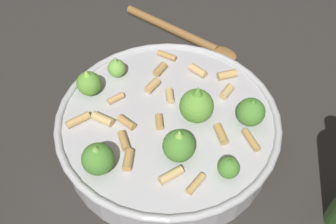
# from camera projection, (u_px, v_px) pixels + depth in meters

# --- Properties ---
(ground_plane) EXTENTS (2.40, 2.40, 0.00)m
(ground_plane) POSITION_uv_depth(u_px,v_px,m) (168.00, 141.00, 0.57)
(ground_plane) COLOR #2D2B28
(cooking_pan) EXTENTS (0.32, 0.32, 0.12)m
(cooking_pan) POSITION_uv_depth(u_px,v_px,m) (168.00, 127.00, 0.54)
(cooking_pan) COLOR #B7B7BC
(cooking_pan) RESTS_ON ground
(wooden_spoon) EXTENTS (0.24, 0.15, 0.02)m
(wooden_spoon) POSITION_uv_depth(u_px,v_px,m) (185.00, 35.00, 0.72)
(wooden_spoon) COLOR olive
(wooden_spoon) RESTS_ON ground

